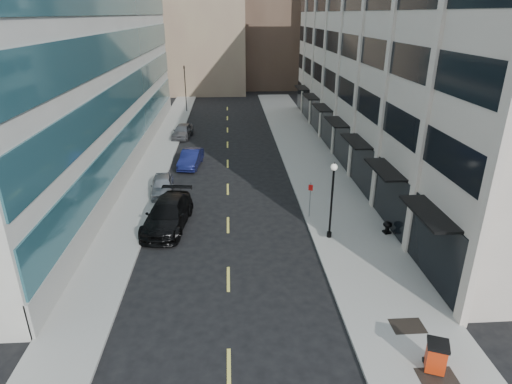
{
  "coord_description": "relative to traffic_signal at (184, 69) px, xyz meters",
  "views": [
    {
      "loc": [
        0.25,
        -10.31,
        12.43
      ],
      "look_at": [
        1.68,
        12.32,
        2.93
      ],
      "focal_mm": 30.0,
      "sensor_mm": 36.0,
      "label": 1
    }
  ],
  "objects": [
    {
      "name": "sidewalk_right",
      "position": [
        13.0,
        -28.0,
        -5.64
      ],
      "size": [
        5.0,
        80.0,
        0.15
      ],
      "primitive_type": "cube",
      "color": "gray",
      "rests_on": "ground"
    },
    {
      "name": "building_right",
      "position": [
        22.44,
        -21.01,
        3.28
      ],
      "size": [
        15.3,
        46.5,
        18.25
      ],
      "color": "beige",
      "rests_on": "ground"
    },
    {
      "name": "sign_post",
      "position": [
        10.8,
        -33.45,
        -4.02
      ],
      "size": [
        0.27,
        0.14,
        2.41
      ],
      "rotation": [
        0.0,
        0.0,
        -0.43
      ],
      "color": "slate",
      "rests_on": "sidewalk_right"
    },
    {
      "name": "car_black_pickup",
      "position": [
        1.77,
        -34.0,
        -4.86
      ],
      "size": [
        3.1,
        6.16,
        1.72
      ],
      "primitive_type": "imported",
      "rotation": [
        0.0,
        0.0,
        -0.12
      ],
      "color": "black",
      "rests_on": "ground"
    },
    {
      "name": "skyline_tan_near",
      "position": [
        1.5,
        20.0,
        8.28
      ],
      "size": [
        14.0,
        18.0,
        28.0
      ],
      "primitive_type": "cube",
      "color": "#8C7B5C",
      "rests_on": "ground"
    },
    {
      "name": "car_grey_sedan",
      "position": [
        0.7,
        -13.0,
        -4.98
      ],
      "size": [
        2.32,
        4.54,
        1.48
      ],
      "primitive_type": "imported",
      "rotation": [
        0.0,
        0.0,
        -0.14
      ],
      "color": "slate",
      "rests_on": "ground"
    },
    {
      "name": "trash_bin",
      "position": [
        13.13,
        -46.59,
        -4.9
      ],
      "size": [
        0.99,
        0.99,
        1.24
      ],
      "rotation": [
        0.0,
        0.0,
        -0.38
      ],
      "color": "#BB2C0C",
      "rests_on": "sidewalk_right"
    },
    {
      "name": "car_silver_sedan",
      "position": [
        0.7,
        -28.65,
        -5.02
      ],
      "size": [
        2.03,
        4.21,
        1.39
      ],
      "primitive_type": "imported",
      "rotation": [
        0.0,
        0.0,
        0.1
      ],
      "color": "gray",
      "rests_on": "ground"
    },
    {
      "name": "building_left",
      "position": [
        -10.45,
        -21.0,
        4.27
      ],
      "size": [
        16.14,
        46.0,
        20.0
      ],
      "color": "beige",
      "rests_on": "ground"
    },
    {
      "name": "skyline_tan_far",
      "position": [
        -8.5,
        30.0,
        5.28
      ],
      "size": [
        12.0,
        14.0,
        22.0
      ],
      "primitive_type": "cube",
      "color": "#8C7B5C",
      "rests_on": "ground"
    },
    {
      "name": "sidewalk_left",
      "position": [
        -1.0,
        -28.0,
        -5.64
      ],
      "size": [
        3.0,
        80.0,
        0.15
      ],
      "primitive_type": "cube",
      "color": "gray",
      "rests_on": "ground"
    },
    {
      "name": "traffic_signal",
      "position": [
        0.0,
        0.0,
        0.0
      ],
      "size": [
        0.66,
        0.66,
        6.98
      ],
      "color": "black",
      "rests_on": "ground"
    },
    {
      "name": "lamppost",
      "position": [
        11.5,
        -36.22,
        -2.81
      ],
      "size": [
        0.39,
        0.39,
        4.7
      ],
      "color": "black",
      "rests_on": "sidewalk_right"
    },
    {
      "name": "skyline_stone",
      "position": [
        23.5,
        18.0,
        4.28
      ],
      "size": [
        10.0,
        14.0,
        20.0
      ],
      "primitive_type": "cube",
      "color": "beige",
      "rests_on": "ground"
    },
    {
      "name": "car_blue_sedan",
      "position": [
        2.3,
        -22.52,
        -4.99
      ],
      "size": [
        2.11,
        4.59,
        1.46
      ],
      "primitive_type": "imported",
      "rotation": [
        0.0,
        0.0,
        -0.13
      ],
      "color": "#13184A",
      "rests_on": "ground"
    },
    {
      "name": "road_centerline",
      "position": [
        5.5,
        -31.0,
        -5.71
      ],
      "size": [
        0.15,
        68.2,
        0.01
      ],
      "color": "#D8CC4C",
      "rests_on": "ground"
    },
    {
      "name": "urn_planter",
      "position": [
        15.1,
        -35.95,
        -5.11
      ],
      "size": [
        0.54,
        0.54,
        0.75
      ],
      "rotation": [
        0.0,
        0.0,
        0.24
      ],
      "color": "black",
      "rests_on": "sidewalk_right"
    },
    {
      "name": "grate_mid",
      "position": [
        13.1,
        -47.0,
        -5.56
      ],
      "size": [
        1.4,
        1.0,
        0.01
      ],
      "primitive_type": "cube",
      "color": "black",
      "rests_on": "sidewalk_right"
    },
    {
      "name": "grate_far",
      "position": [
        13.1,
        -44.2,
        -5.56
      ],
      "size": [
        1.4,
        1.0,
        0.01
      ],
      "primitive_type": "cube",
      "color": "black",
      "rests_on": "sidewalk_right"
    }
  ]
}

